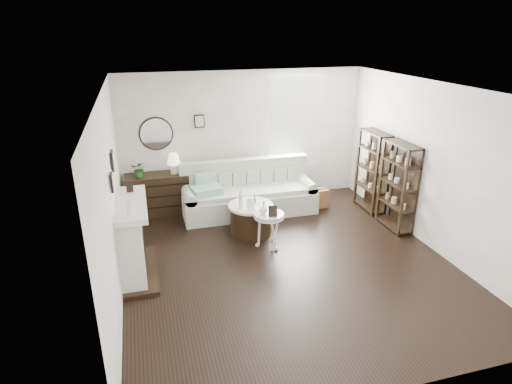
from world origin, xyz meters
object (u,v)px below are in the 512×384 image
object	(u,v)px
dresser	(158,194)
drum_table	(251,219)
sofa	(248,195)
pedestal_table	(269,216)

from	to	relation	value
dresser	drum_table	bearing A→B (deg)	-41.32
sofa	pedestal_table	bearing A→B (deg)	-91.38
sofa	pedestal_table	xyz separation A→B (m)	(-0.04, -1.53, 0.22)
drum_table	pedestal_table	size ratio (longest dim) A/B	1.31
sofa	dresser	bearing A→B (deg)	167.38
drum_table	pedestal_table	xyz separation A→B (m)	(0.16, -0.57, 0.28)
sofa	drum_table	distance (m)	0.99
dresser	pedestal_table	size ratio (longest dim) A/B	1.98
drum_table	sofa	bearing A→B (deg)	78.40
sofa	dresser	size ratio (longest dim) A/B	2.17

